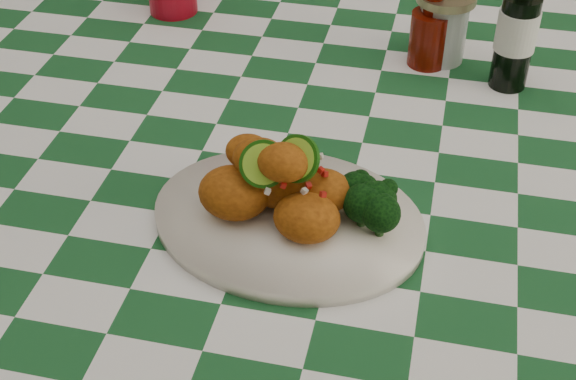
% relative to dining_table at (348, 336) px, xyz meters
% --- Properties ---
extents(dining_table, '(1.66, 1.06, 0.79)m').
position_rel_dining_table_xyz_m(dining_table, '(0.00, 0.00, 0.00)').
color(dining_table, '#174E24').
rests_on(dining_table, ground).
extents(plate, '(0.35, 0.29, 0.02)m').
position_rel_dining_table_xyz_m(plate, '(-0.06, -0.19, 0.40)').
color(plate, silver).
rests_on(plate, dining_table).
extents(fried_chicken_pile, '(0.16, 0.12, 0.10)m').
position_rel_dining_table_xyz_m(fried_chicken_pile, '(-0.06, -0.19, 0.46)').
color(fried_chicken_pile, '#A65410').
rests_on(fried_chicken_pile, plate).
extents(broccoli_side, '(0.07, 0.07, 0.05)m').
position_rel_dining_table_xyz_m(broccoli_side, '(0.04, -0.18, 0.44)').
color(broccoli_side, black).
rests_on(broccoli_side, plate).
extents(ketchup_bottle, '(0.07, 0.07, 0.13)m').
position_rel_dining_table_xyz_m(ketchup_bottle, '(0.06, 0.23, 0.46)').
color(ketchup_bottle, '#5B0E04').
rests_on(ketchup_bottle, dining_table).
extents(mason_jar, '(0.10, 0.10, 0.11)m').
position_rel_dining_table_xyz_m(mason_jar, '(0.08, 0.25, 0.45)').
color(mason_jar, '#B2BCBA').
rests_on(mason_jar, dining_table).
extents(beer_bottle, '(0.07, 0.07, 0.21)m').
position_rel_dining_table_xyz_m(beer_bottle, '(0.19, 0.20, 0.50)').
color(beer_bottle, black).
rests_on(beer_bottle, dining_table).
extents(wooden_chair_left, '(0.57, 0.59, 0.97)m').
position_rel_dining_table_xyz_m(wooden_chair_left, '(-0.28, 0.70, 0.09)').
color(wooden_chair_left, '#472814').
rests_on(wooden_chair_left, ground).
extents(wooden_chair_right, '(0.46, 0.48, 0.97)m').
position_rel_dining_table_xyz_m(wooden_chair_right, '(0.35, 0.75, 0.09)').
color(wooden_chair_right, '#472814').
rests_on(wooden_chair_right, ground).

